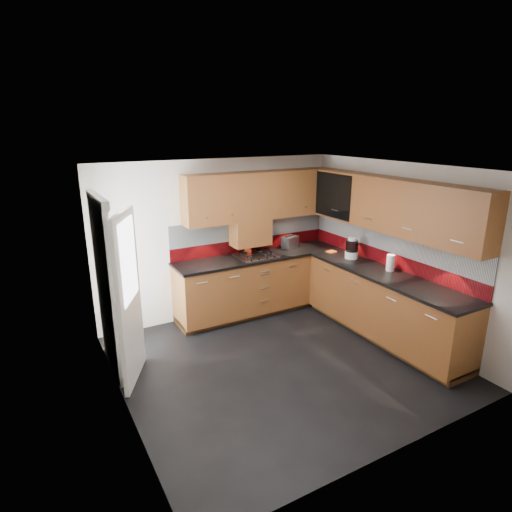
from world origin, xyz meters
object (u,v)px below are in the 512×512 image
toaster (290,242)px  food_processor (352,249)px  gas_hob (256,255)px  utensil_pot (248,247)px

toaster → food_processor: (0.48, -0.94, 0.05)m
gas_hob → utensil_pot: 0.22m
gas_hob → food_processor: 1.45m
utensil_pot → food_processor: (1.23, -0.99, 0.05)m
toaster → gas_hob: bearing=-168.0°
gas_hob → utensil_pot: size_ratio=1.42×
toaster → food_processor: food_processor is taller
utensil_pot → gas_hob: bearing=-83.4°
food_processor → gas_hob: bearing=146.9°
gas_hob → toaster: size_ratio=1.86×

